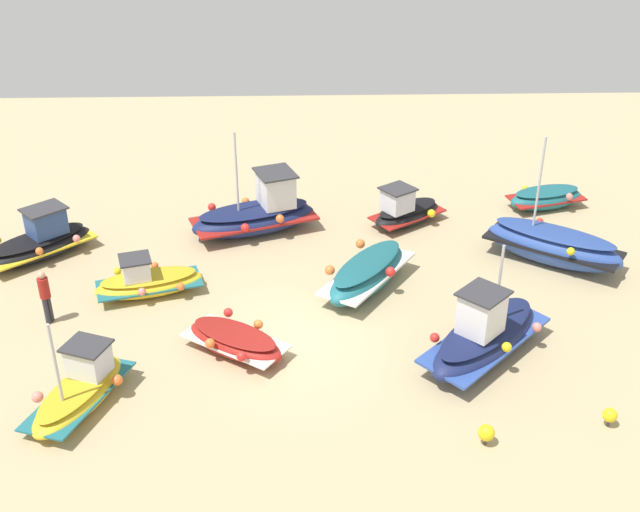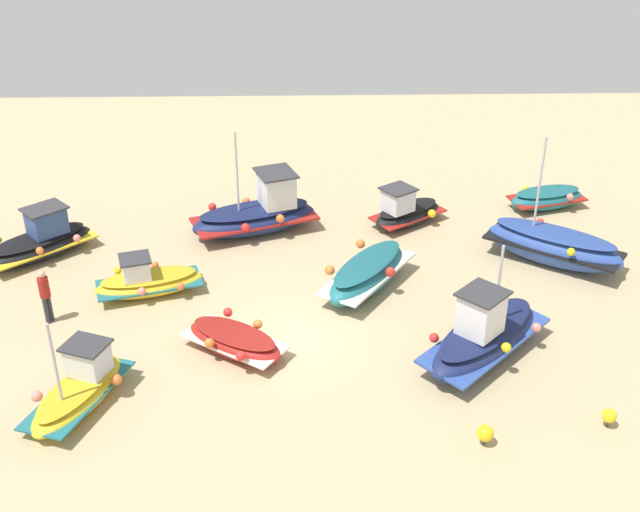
{
  "view_description": "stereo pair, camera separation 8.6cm",
  "coord_description": "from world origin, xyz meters",
  "px_view_note": "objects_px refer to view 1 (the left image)",
  "views": [
    {
      "loc": [
        -0.28,
        18.99,
        13.16
      ],
      "look_at": [
        -0.94,
        -3.41,
        0.9
      ],
      "focal_mm": 44.07,
      "sensor_mm": 36.0,
      "label": 1
    },
    {
      "loc": [
        -0.37,
        18.99,
        13.16
      ],
      "look_at": [
        -0.94,
        -3.41,
        0.9
      ],
      "focal_mm": 44.07,
      "sensor_mm": 36.0,
      "label": 2
    }
  ],
  "objects_px": {
    "fishing_boat_6": "(80,389)",
    "mooring_buoy_1": "(610,415)",
    "person_walking": "(45,294)",
    "fishing_boat_5": "(367,273)",
    "fishing_boat_9": "(546,198)",
    "fishing_boat_0": "(485,336)",
    "fishing_boat_4": "(405,211)",
    "mooring_buoy_0": "(486,433)",
    "fishing_boat_2": "(148,282)",
    "fishing_boat_3": "(258,214)",
    "fishing_boat_1": "(553,245)",
    "fishing_boat_8": "(40,242)",
    "fishing_boat_7": "(235,341)"
  },
  "relations": [
    {
      "from": "fishing_boat_6",
      "to": "mooring_buoy_1",
      "type": "height_order",
      "value": "fishing_boat_6"
    },
    {
      "from": "fishing_boat_4",
      "to": "person_walking",
      "type": "relative_size",
      "value": 1.81
    },
    {
      "from": "fishing_boat_7",
      "to": "fishing_boat_9",
      "type": "height_order",
      "value": "fishing_boat_9"
    },
    {
      "from": "mooring_buoy_0",
      "to": "fishing_boat_9",
      "type": "bearing_deg",
      "value": -111.46
    },
    {
      "from": "fishing_boat_0",
      "to": "mooring_buoy_0",
      "type": "xyz_separation_m",
      "value": [
        0.7,
        3.58,
        -0.35
      ]
    },
    {
      "from": "fishing_boat_9",
      "to": "fishing_boat_0",
      "type": "bearing_deg",
      "value": 49.05
    },
    {
      "from": "fishing_boat_2",
      "to": "fishing_boat_5",
      "type": "distance_m",
      "value": 7.04
    },
    {
      "from": "fishing_boat_9",
      "to": "mooring_buoy_1",
      "type": "relative_size",
      "value": 6.22
    },
    {
      "from": "fishing_boat_5",
      "to": "fishing_boat_8",
      "type": "relative_size",
      "value": 1.08
    },
    {
      "from": "person_walking",
      "to": "mooring_buoy_0",
      "type": "relative_size",
      "value": 3.14
    },
    {
      "from": "person_walking",
      "to": "fishing_boat_5",
      "type": "bearing_deg",
      "value": 35.27
    },
    {
      "from": "fishing_boat_3",
      "to": "mooring_buoy_0",
      "type": "distance_m",
      "value": 13.08
    },
    {
      "from": "fishing_boat_4",
      "to": "mooring_buoy_0",
      "type": "relative_size",
      "value": 5.67
    },
    {
      "from": "fishing_boat_8",
      "to": "mooring_buoy_1",
      "type": "relative_size",
      "value": 7.38
    },
    {
      "from": "person_walking",
      "to": "mooring_buoy_0",
      "type": "distance_m",
      "value": 13.32
    },
    {
      "from": "fishing_boat_3",
      "to": "fishing_boat_5",
      "type": "relative_size",
      "value": 1.19
    },
    {
      "from": "fishing_boat_2",
      "to": "mooring_buoy_0",
      "type": "distance_m",
      "value": 11.83
    },
    {
      "from": "fishing_boat_1",
      "to": "fishing_boat_0",
      "type": "bearing_deg",
      "value": -88.15
    },
    {
      "from": "fishing_boat_3",
      "to": "mooring_buoy_0",
      "type": "relative_size",
      "value": 8.94
    },
    {
      "from": "fishing_boat_1",
      "to": "fishing_boat_2",
      "type": "distance_m",
      "value": 13.6
    },
    {
      "from": "fishing_boat_7",
      "to": "mooring_buoy_0",
      "type": "height_order",
      "value": "fishing_boat_7"
    },
    {
      "from": "fishing_boat_4",
      "to": "mooring_buoy_0",
      "type": "distance_m",
      "value": 12.07
    },
    {
      "from": "fishing_boat_1",
      "to": "mooring_buoy_0",
      "type": "height_order",
      "value": "fishing_boat_1"
    },
    {
      "from": "mooring_buoy_0",
      "to": "fishing_boat_7",
      "type": "bearing_deg",
      "value": -32.44
    },
    {
      "from": "fishing_boat_5",
      "to": "fishing_boat_9",
      "type": "height_order",
      "value": "fishing_boat_5"
    },
    {
      "from": "fishing_boat_0",
      "to": "fishing_boat_7",
      "type": "distance_m",
      "value": 7.03
    },
    {
      "from": "person_walking",
      "to": "mooring_buoy_1",
      "type": "bearing_deg",
      "value": 6.66
    },
    {
      "from": "fishing_boat_4",
      "to": "mooring_buoy_1",
      "type": "height_order",
      "value": "fishing_boat_4"
    },
    {
      "from": "mooring_buoy_1",
      "to": "fishing_boat_3",
      "type": "bearing_deg",
      "value": -50.34
    },
    {
      "from": "person_walking",
      "to": "mooring_buoy_0",
      "type": "height_order",
      "value": "person_walking"
    },
    {
      "from": "fishing_boat_6",
      "to": "person_walking",
      "type": "relative_size",
      "value": 2.12
    },
    {
      "from": "fishing_boat_9",
      "to": "fishing_boat_8",
      "type": "bearing_deg",
      "value": -5.63
    },
    {
      "from": "fishing_boat_0",
      "to": "mooring_buoy_1",
      "type": "bearing_deg",
      "value": 84.46
    },
    {
      "from": "mooring_buoy_1",
      "to": "fishing_boat_1",
      "type": "bearing_deg",
      "value": -96.69
    },
    {
      "from": "fishing_boat_1",
      "to": "fishing_boat_3",
      "type": "height_order",
      "value": "fishing_boat_1"
    },
    {
      "from": "mooring_buoy_1",
      "to": "fishing_boat_8",
      "type": "bearing_deg",
      "value": -29.34
    },
    {
      "from": "fishing_boat_5",
      "to": "fishing_boat_6",
      "type": "distance_m",
      "value": 9.65
    },
    {
      "from": "fishing_boat_5",
      "to": "fishing_boat_9",
      "type": "xyz_separation_m",
      "value": [
        -7.52,
        -5.93,
        -0.14
      ]
    },
    {
      "from": "fishing_boat_6",
      "to": "mooring_buoy_1",
      "type": "bearing_deg",
      "value": -74.07
    },
    {
      "from": "fishing_boat_7",
      "to": "person_walking",
      "type": "xyz_separation_m",
      "value": [
        5.71,
        -1.7,
        0.63
      ]
    },
    {
      "from": "fishing_boat_5",
      "to": "mooring_buoy_0",
      "type": "height_order",
      "value": "fishing_boat_5"
    },
    {
      "from": "mooring_buoy_0",
      "to": "fishing_boat_4",
      "type": "bearing_deg",
      "value": -87.86
    },
    {
      "from": "fishing_boat_2",
      "to": "mooring_buoy_1",
      "type": "height_order",
      "value": "fishing_boat_2"
    },
    {
      "from": "fishing_boat_4",
      "to": "mooring_buoy_0",
      "type": "height_order",
      "value": "fishing_boat_4"
    },
    {
      "from": "fishing_boat_9",
      "to": "fishing_boat_5",
      "type": "bearing_deg",
      "value": 22.26
    },
    {
      "from": "fishing_boat_1",
      "to": "fishing_boat_5",
      "type": "xyz_separation_m",
      "value": [
        6.47,
        1.53,
        -0.11
      ]
    },
    {
      "from": "fishing_boat_4",
      "to": "fishing_boat_9",
      "type": "xyz_separation_m",
      "value": [
        -5.7,
        -1.29,
        -0.12
      ]
    },
    {
      "from": "mooring_buoy_1",
      "to": "person_walking",
      "type": "bearing_deg",
      "value": -18.65
    },
    {
      "from": "fishing_boat_3",
      "to": "fishing_boat_8",
      "type": "distance_m",
      "value": 7.67
    },
    {
      "from": "fishing_boat_2",
      "to": "fishing_boat_3",
      "type": "relative_size",
      "value": 0.73
    }
  ]
}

